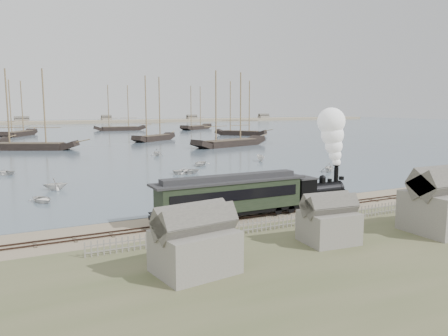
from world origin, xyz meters
name	(u,v)px	position (x,y,z in m)	size (l,w,h in m)	color
ground	(235,213)	(0.00, 0.00, 0.00)	(600.00, 600.00, 0.00)	gray
harbor_water	(54,130)	(0.00, 170.00, 0.03)	(600.00, 336.00, 0.06)	#4C5B6D
rail_track	(245,217)	(0.00, -2.00, 0.04)	(120.00, 1.80, 0.16)	#32221B
picket_fence_west	(206,240)	(-6.50, -7.00, 0.00)	(19.00, 0.10, 1.20)	slate
picket_fence_east	(381,215)	(12.50, -7.50, 0.00)	(15.00, 0.10, 1.20)	slate
shed_left	(195,272)	(-10.00, -13.00, 0.00)	(5.00, 4.00, 4.10)	slate
shed_mid	(328,242)	(2.00, -12.00, 0.00)	(4.00, 3.50, 3.60)	slate
shed_right	(442,231)	(13.00, -14.00, 0.00)	(6.00, 5.00, 5.10)	slate
far_spit	(40,124)	(0.00, 250.00, 0.00)	(500.00, 20.00, 1.80)	tan
locomotive	(331,163)	(10.62, -2.00, 4.73)	(8.26, 3.08, 10.29)	black
passenger_coach	(230,195)	(-1.62, -2.00, 2.36)	(15.50, 2.99, 3.76)	black
beached_dinghy	(179,215)	(-6.04, 0.12, 0.38)	(3.69, 2.63, 0.76)	silver
rowboat_0	(42,199)	(-17.19, 14.01, 0.40)	(3.31, 2.37, 0.69)	silver
rowboat_1	(55,184)	(-15.04, 21.07, 0.85)	(3.01, 2.60, 1.58)	silver
rowboat_2	(180,185)	(-0.61, 14.00, 0.70)	(3.32, 1.25, 1.28)	silver
rowboat_3	(187,171)	(5.30, 26.18, 0.51)	(4.38, 3.13, 0.91)	silver
rowboat_4	(329,167)	(26.89, 17.28, 0.83)	(2.90, 2.51, 1.53)	silver
rowboat_5	(260,158)	(24.30, 34.48, 0.66)	(3.12, 1.17, 1.21)	silver
rowboat_6	(1,172)	(-21.32, 38.48, 0.48)	(4.03, 2.88, 0.83)	silver
rowboat_7	(157,152)	(9.01, 52.59, 0.86)	(3.04, 2.63, 1.60)	silver
rowboat_8	(200,163)	(11.09, 33.96, 0.49)	(4.12, 2.95, 0.85)	silver
schooner_2	(28,109)	(-14.87, 79.55, 10.06)	(23.18, 5.35, 20.00)	black
schooner_3	(154,108)	(21.46, 92.97, 10.06)	(18.42, 4.25, 20.00)	black
schooner_4	(230,109)	(33.93, 65.90, 10.06)	(24.15, 5.57, 20.00)	black
schooner_5	(241,108)	(57.70, 102.64, 10.06)	(19.19, 4.43, 20.00)	black
schooner_7	(17,108)	(-15.60, 135.05, 10.06)	(20.60, 4.75, 20.00)	black
schooner_8	(119,108)	(25.68, 154.68, 10.06)	(22.18, 5.12, 20.00)	black
schooner_9	(196,108)	(59.95, 149.04, 10.06)	(22.45, 5.18, 20.00)	black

